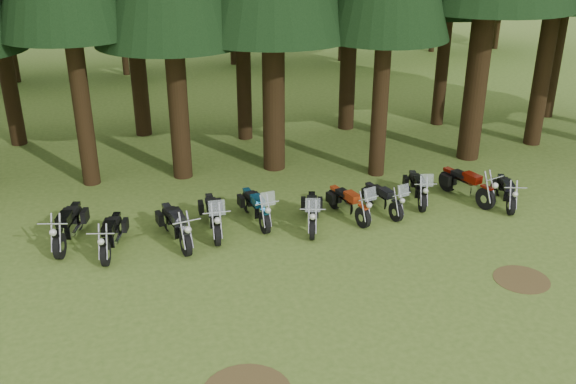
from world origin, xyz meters
name	(u,v)px	position (x,y,z in m)	size (l,w,h in m)	color
ground	(359,315)	(0.00, 0.00, 0.00)	(120.00, 120.00, 0.00)	#466321
dirt_patch_1	(521,279)	(4.50, 0.50, 0.01)	(1.40, 1.40, 0.01)	#4C3D1E
motorcycle_0	(68,227)	(-6.72, 5.21, 0.50)	(0.66, 2.37, 0.97)	black
motorcycle_1	(111,236)	(-5.55, 4.46, 0.45)	(0.57, 2.16, 0.89)	black
motorcycle_2	(176,226)	(-3.81, 4.55, 0.49)	(0.67, 2.32, 0.96)	black
motorcycle_3	(213,216)	(-2.72, 4.92, 0.50)	(0.44, 2.36, 1.49)	black
motorcycle_4	(256,208)	(-1.41, 5.27, 0.47)	(0.61, 2.23, 1.40)	black
motorcycle_5	(312,213)	(0.12, 4.56, 0.46)	(0.83, 2.19, 1.39)	black
motorcycle_6	(349,204)	(1.37, 4.91, 0.46)	(0.86, 2.15, 1.36)	black
motorcycle_7	(383,199)	(2.51, 5.03, 0.43)	(0.74, 2.03, 1.28)	black
motorcycle_8	(417,189)	(3.86, 5.51, 0.45)	(0.68, 2.15, 1.35)	black
motorcycle_9	(466,186)	(5.44, 5.29, 0.49)	(0.86, 2.27, 0.95)	black
motorcycle_10	(506,192)	(6.47, 4.65, 0.43)	(0.74, 2.00, 0.84)	black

